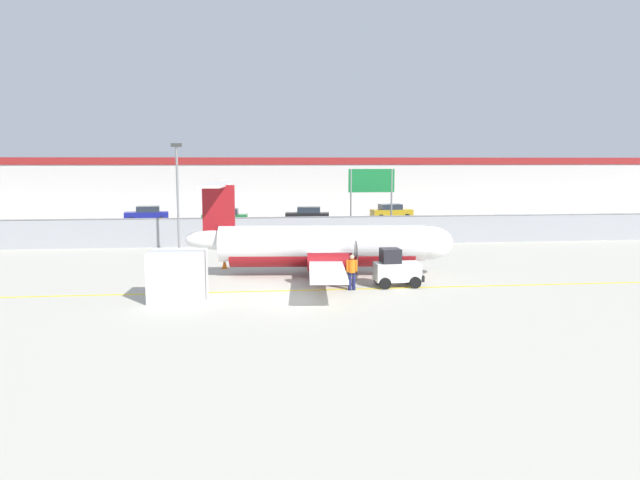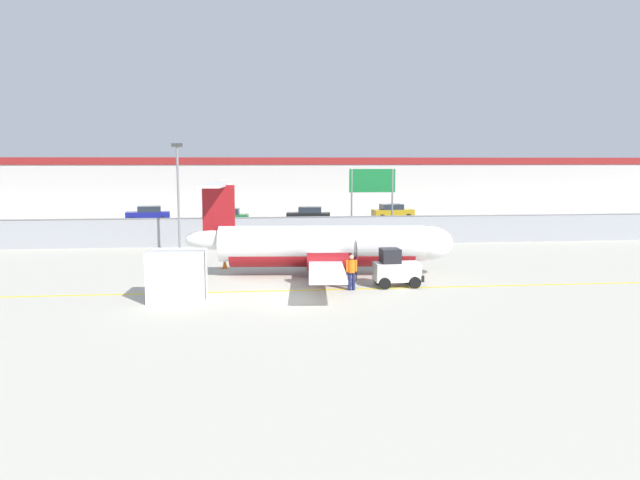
# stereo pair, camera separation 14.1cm
# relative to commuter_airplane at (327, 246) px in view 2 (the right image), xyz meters

# --- Properties ---
(ground_plane) EXTENTS (140.00, 140.00, 0.01)m
(ground_plane) POSITION_rel_commuter_airplane_xyz_m (-1.59, -3.68, -1.60)
(ground_plane) COLOR #B7B2A3
(perimeter_fence) EXTENTS (98.00, 0.10, 2.10)m
(perimeter_fence) POSITION_rel_commuter_airplane_xyz_m (-1.59, 12.32, -0.49)
(perimeter_fence) COLOR gray
(perimeter_fence) RESTS_ON ground
(parking_lot_strip) EXTENTS (98.00, 17.00, 0.12)m
(parking_lot_strip) POSITION_rel_commuter_airplane_xyz_m (-1.59, 23.82, -1.54)
(parking_lot_strip) COLOR #38383A
(parking_lot_strip) RESTS_ON ground
(background_building) EXTENTS (91.00, 8.10, 6.50)m
(background_building) POSITION_rel_commuter_airplane_xyz_m (-1.59, 42.31, 1.66)
(background_building) COLOR #BCB7B2
(background_building) RESTS_ON ground
(commuter_airplane) EXTENTS (14.37, 16.08, 4.92)m
(commuter_airplane) POSITION_rel_commuter_airplane_xyz_m (0.00, 0.00, 0.00)
(commuter_airplane) COLOR white
(commuter_airplane) RESTS_ON ground
(baggage_tug) EXTENTS (2.37, 1.46, 1.88)m
(baggage_tug) POSITION_rel_commuter_airplane_xyz_m (3.00, -3.25, -0.75)
(baggage_tug) COLOR silver
(baggage_tug) RESTS_ON ground
(ground_crew_worker) EXTENTS (0.55, 0.36, 1.70)m
(ground_crew_worker) POSITION_rel_commuter_airplane_xyz_m (0.70, -3.89, -0.65)
(ground_crew_worker) COLOR #191E4C
(ground_crew_worker) RESTS_ON ground
(cargo_container) EXTENTS (2.51, 2.14, 2.20)m
(cargo_container) POSITION_rel_commuter_airplane_xyz_m (-7.27, -5.14, -0.50)
(cargo_container) COLOR silver
(cargo_container) RESTS_ON ground
(traffic_cone_near_left) EXTENTS (0.36, 0.36, 0.64)m
(traffic_cone_near_left) POSITION_rel_commuter_airplane_xyz_m (4.86, 2.16, -1.29)
(traffic_cone_near_left) COLOR orange
(traffic_cone_near_left) RESTS_ON ground
(traffic_cone_near_right) EXTENTS (0.36, 0.36, 0.64)m
(traffic_cone_near_right) POSITION_rel_commuter_airplane_xyz_m (-5.54, 2.92, -1.29)
(traffic_cone_near_right) COLOR orange
(traffic_cone_near_right) RESTS_ON ground
(parked_car_0) EXTENTS (4.37, 2.38, 1.58)m
(parked_car_0) POSITION_rel_commuter_airplane_xyz_m (-14.07, 30.04, -0.71)
(parked_car_0) COLOR navy
(parked_car_0) RESTS_ON parking_lot_strip
(parked_car_1) EXTENTS (4.30, 2.22, 1.58)m
(parked_car_1) POSITION_rel_commuter_airplane_xyz_m (-6.30, 26.15, -0.71)
(parked_car_1) COLOR #19662D
(parked_car_1) RESTS_ON parking_lot_strip
(parked_car_2) EXTENTS (4.38, 2.40, 1.58)m
(parked_car_2) POSITION_rel_commuter_airplane_xyz_m (1.58, 27.36, -0.71)
(parked_car_2) COLOR black
(parked_car_2) RESTS_ON parking_lot_strip
(parked_car_3) EXTENTS (4.35, 2.32, 1.58)m
(parked_car_3) POSITION_rel_commuter_airplane_xyz_m (10.54, 30.28, -0.71)
(parked_car_3) COLOR #B28C19
(parked_car_3) RESTS_ON parking_lot_strip
(apron_light_pole) EXTENTS (0.70, 0.30, 7.27)m
(apron_light_pole) POSITION_rel_commuter_airplane_xyz_m (-8.81, 9.71, 2.70)
(apron_light_pole) COLOR slate
(apron_light_pole) RESTS_ON ground
(highway_sign) EXTENTS (3.60, 0.14, 5.50)m
(highway_sign) POSITION_rel_commuter_airplane_xyz_m (5.34, 14.81, 2.54)
(highway_sign) COLOR slate
(highway_sign) RESTS_ON ground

